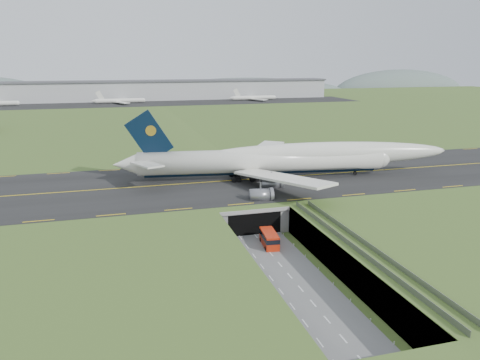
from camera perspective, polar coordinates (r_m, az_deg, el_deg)
name	(u,v)px	position (r m, az deg, el deg)	size (l,w,h in m)	color
ground	(266,249)	(96.25, 3.22, -8.42)	(900.00, 900.00, 0.00)	#3F5A24
airfield_deck	(266,235)	(95.13, 3.24, -6.76)	(800.00, 800.00, 6.00)	gray
trench_road	(279,264)	(89.75, 4.78, -10.14)	(12.00, 75.00, 0.20)	slate
taxiway	(227,181)	(124.38, -1.62, -0.12)	(800.00, 44.00, 0.18)	black
tunnel_portal	(244,209)	(110.04, 0.45, -3.57)	(17.00, 22.30, 6.00)	gray
guideway	(365,256)	(82.54, 14.97, -8.92)	(3.00, 53.00, 7.05)	#A8A8A3
jumbo_jet	(286,159)	(127.28, 5.59, 2.56)	(91.76, 59.09, 19.73)	silver
shuttle_tram	(269,239)	(97.18, 3.59, -7.15)	(3.50, 7.55, 2.98)	red
cargo_terminal	(145,90)	(385.06, -11.46, 10.68)	(320.00, 67.00, 15.60)	#B2B2B2
distant_hills	(196,99)	(523.89, -5.35, 9.86)	(700.00, 91.00, 60.00)	slate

